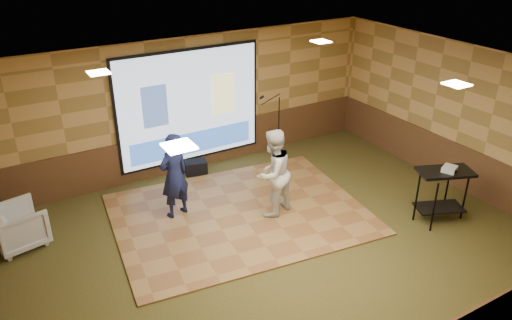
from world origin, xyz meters
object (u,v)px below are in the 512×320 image
av_table (443,185)px  duffel_bag (196,167)px  projector_screen (190,107)px  player_left (174,176)px  player_right (273,173)px  banquet_chair (19,226)px  mic_stand (276,141)px  dance_floor (240,214)px  projector (450,169)px

av_table → duffel_bag: 5.21m
projector_screen → player_left: projector_screen is taller
player_right → banquet_chair: 4.56m
mic_stand → banquet_chair: (-5.68, -0.61, -0.11)m
dance_floor → av_table: av_table is taller
player_right → projector: 3.21m
mic_stand → banquet_chair: 5.71m
projector_screen → player_right: projector_screen is taller
mic_stand → banquet_chair: bearing=166.1°
projector_screen → duffel_bag: bearing=-102.8°
mic_stand → duffel_bag: bearing=149.7°
player_left → projector: player_left is taller
banquet_chair → player_left: bearing=-111.9°
dance_floor → player_right: size_ratio=2.74×
projector → av_table: bearing=99.5°
mic_stand → player_right: bearing=-144.5°
player_left → player_right: 1.84m
player_right → banquet_chair: size_ratio=2.06×
player_right → player_left: bearing=-48.0°
av_table → banquet_chair: bearing=155.8°
player_left → av_table: player_left is taller
mic_stand → dance_floor: bearing=-158.6°
duffel_bag → projector_screen: bearing=77.2°
mic_stand → duffel_bag: (-1.92, 0.34, -0.35)m
projector_screen → av_table: bearing=-54.3°
projector_screen → banquet_chair: bearing=-162.2°
player_right → banquet_chair: bearing=-37.0°
av_table → banquet_chair: size_ratio=1.25×
dance_floor → player_right: player_right is taller
dance_floor → duffel_bag: size_ratio=9.82×
dance_floor → projector: (3.20, -2.10, 1.07)m
player_right → dance_floor: bearing=-47.7°
banquet_chair → av_table: bearing=-125.8°
projector_screen → mic_stand: 2.19m
projector_screen → dance_floor: projector_screen is taller
player_left → projector: (4.26, -2.68, 0.21)m
banquet_chair → duffel_bag: size_ratio=1.74×
player_left → banquet_chair: player_left is taller
projector_screen → av_table: (3.12, -4.35, -0.73)m
projector → banquet_chair: 7.69m
dance_floor → player_left: (-1.06, 0.58, 0.86)m
projector_screen → player_left: (-1.11, -1.71, -0.60)m
projector → projector_screen: bearing=102.0°
projector_screen → av_table: 5.40m
av_table → banquet_chair: (-6.94, 3.12, -0.36)m
banquet_chair → duffel_bag: bearing=-87.3°
av_table → duffel_bag: size_ratio=2.17×
dance_floor → duffel_bag: bearing=90.2°
projector_screen → projector: 5.42m
player_right → av_table: 3.16m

